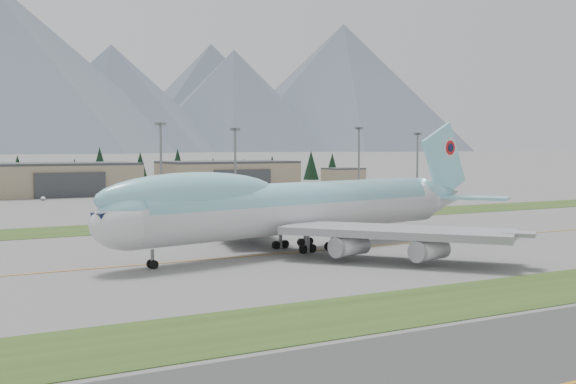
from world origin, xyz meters
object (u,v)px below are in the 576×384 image
hangar_center (62,179)px  service_vehicle_b (201,198)px  boeing_747_freighter (298,207)px  hangar_right (228,176)px  service_vehicle_c (249,192)px  service_vehicle_a (43,200)px

hangar_center → service_vehicle_b: hangar_center is taller
boeing_747_freighter → hangar_right: (54.52, 148.03, -1.42)m
service_vehicle_b → hangar_center: bearing=39.8°
service_vehicle_b → service_vehicle_c: (26.14, 18.43, 0.00)m
service_vehicle_b → service_vehicle_c: 31.98m
service_vehicle_a → hangar_center: bearing=76.8°
hangar_center → hangar_right: size_ratio=1.00×
hangar_center → hangar_right: same height
hangar_right → service_vehicle_a: size_ratio=13.57×
boeing_747_freighter → service_vehicle_b: 120.41m
service_vehicle_c → service_vehicle_b: bearing=-145.1°
hangar_right → service_vehicle_a: hangar_right is taller
boeing_747_freighter → hangar_right: bearing=57.8°
boeing_747_freighter → service_vehicle_b: bearing=63.1°
boeing_747_freighter → service_vehicle_b: (30.83, 116.20, -6.81)m
boeing_747_freighter → service_vehicle_a: (-15.05, 128.02, -6.81)m
boeing_747_freighter → service_vehicle_a: bearing=84.7°
hangar_right → service_vehicle_b: (-23.68, -31.83, -5.39)m
hangar_center → service_vehicle_a: size_ratio=13.57×
service_vehicle_a → service_vehicle_b: 47.38m
boeing_747_freighter → hangar_center: 148.14m
hangar_center → service_vehicle_b: 48.59m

